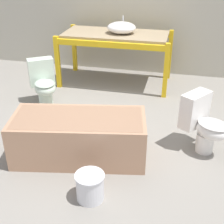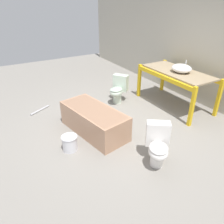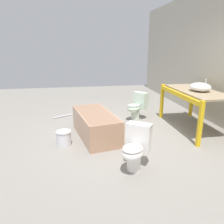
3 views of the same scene
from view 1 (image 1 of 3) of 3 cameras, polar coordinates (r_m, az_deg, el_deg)
The scene contains 7 objects.
ground_plane at distance 4.12m, azimuth -2.27°, elevation -3.35°, with size 12.00×12.00×0.00m, color gray.
shelving_rack at distance 5.34m, azimuth 0.66°, elevation 13.00°, with size 1.85×0.90×0.88m.
sink_basin at distance 5.27m, azimuth 1.75°, elevation 15.17°, with size 0.47×0.42×0.27m.
bathtub_main at distance 3.50m, azimuth -6.06°, elevation -4.07°, with size 1.56×0.91×0.51m.
toilet_near at distance 4.74m, azimuth -12.40°, elevation 5.28°, with size 0.58×0.63×0.68m.
toilet_far at distance 3.72m, azimuth 16.44°, elevation -1.93°, with size 0.63×0.59×0.68m.
bucket_white at distance 3.03m, azimuth -4.04°, elevation -13.36°, with size 0.28×0.28×0.28m.
Camera 1 is at (0.96, -3.38, 2.15)m, focal length 50.00 mm.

